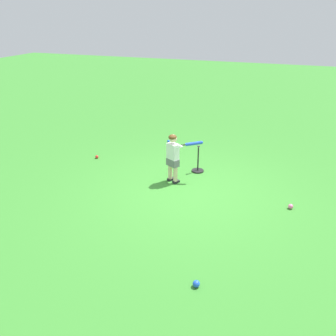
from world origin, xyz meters
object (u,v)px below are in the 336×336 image
at_px(play_ball_far_left, 291,206).
at_px(play_ball_behind_batter, 97,157).
at_px(batting_tee, 198,167).
at_px(play_ball_by_bucket, 196,284).
at_px(play_ball_center_lawn, 168,141).
at_px(child_batter, 174,154).

xyz_separation_m(play_ball_far_left, play_ball_behind_batter, (4.70, -0.94, -0.01)).
relative_size(play_ball_behind_batter, batting_tee, 0.13).
xyz_separation_m(play_ball_far_left, play_ball_by_bucket, (1.10, 2.62, 0.00)).
xyz_separation_m(play_ball_far_left, play_ball_center_lawn, (3.40, -2.64, -0.01)).
bearing_deg(play_ball_behind_batter, play_ball_far_left, 168.70).
relative_size(child_batter, play_ball_center_lawn, 13.61).
height_order(play_ball_far_left, play_ball_behind_batter, play_ball_far_left).
bearing_deg(batting_tee, play_ball_by_bucket, 105.39).
relative_size(child_batter, play_ball_far_left, 11.43).
bearing_deg(child_batter, play_ball_center_lawn, -67.29).
relative_size(play_ball_far_left, play_ball_behind_batter, 1.16).
distance_m(play_ball_by_bucket, play_ball_behind_batter, 5.07).
bearing_deg(batting_tee, play_ball_behind_batter, 2.31).
bearing_deg(play_ball_far_left, play_ball_center_lawn, -37.83).
xyz_separation_m(play_ball_behind_batter, play_ball_center_lawn, (-1.30, -1.70, -0.00)).
bearing_deg(play_ball_center_lawn, play_ball_far_left, 142.17).
bearing_deg(play_ball_by_bucket, play_ball_far_left, -112.72).
bearing_deg(play_ball_behind_batter, batting_tee, -177.69).
relative_size(play_ball_by_bucket, batting_tee, 0.16).
xyz_separation_m(play_ball_by_bucket, play_ball_center_lawn, (2.31, -5.26, -0.01)).
height_order(child_batter, batting_tee, child_batter).
bearing_deg(child_batter, batting_tee, -116.17).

